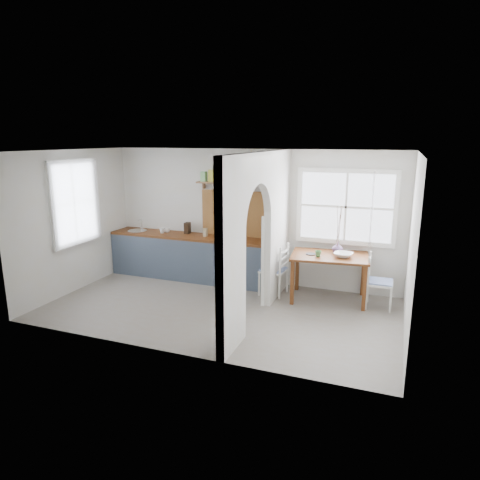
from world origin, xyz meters
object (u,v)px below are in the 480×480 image
(dining_table, at_px, (329,278))
(kettle, at_px, (270,236))
(chair_left, at_px, (274,269))
(chair_right, at_px, (380,281))
(vase, at_px, (337,248))

(dining_table, height_order, kettle, kettle)
(chair_left, relative_size, kettle, 3.90)
(chair_right, height_order, kettle, kettle)
(chair_right, bearing_deg, kettle, 81.15)
(dining_table, distance_m, kettle, 1.33)
(dining_table, height_order, vase, vase)
(kettle, bearing_deg, dining_table, 3.79)
(chair_right, xyz_separation_m, vase, (-0.76, 0.25, 0.46))
(chair_left, height_order, vase, vase)
(dining_table, height_order, chair_left, chair_left)
(kettle, bearing_deg, chair_right, 6.99)
(chair_left, bearing_deg, dining_table, 99.68)
(chair_right, bearing_deg, chair_left, 89.73)
(dining_table, bearing_deg, chair_left, 177.40)
(chair_right, bearing_deg, dining_table, 85.55)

